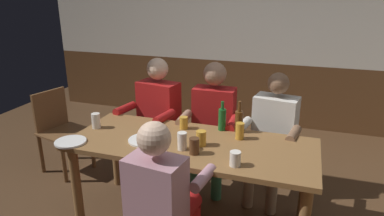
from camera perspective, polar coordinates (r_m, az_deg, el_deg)
name	(u,v)px	position (r m, az deg, el deg)	size (l,w,h in m)	color
back_wall_wainscot	(246,91)	(5.25, 8.76, 2.69)	(6.24, 0.12, 0.91)	brown
dining_table	(192,154)	(2.86, -0.08, -7.46)	(1.98, 0.81, 0.74)	brown
person_0	(155,114)	(3.59, -6.08, -0.96)	(0.60, 0.59, 1.26)	#AD1919
person_1	(212,120)	(3.40, 3.36, -1.98)	(0.55, 0.51, 1.26)	#AD1919
person_2	(272,131)	(3.31, 13.01, -3.76)	(0.57, 0.58, 1.20)	silver
person_3	(163,193)	(2.34, -4.83, -13.74)	(0.53, 0.57, 1.18)	#B78493
chair_empty_far_end	(60,128)	(4.04, -20.86, -3.12)	(0.54, 0.54, 0.88)	brown
plate_0	(145,140)	(2.87, -7.62, -5.20)	(0.28, 0.28, 0.01)	white
plate_1	(70,142)	(2.97, -19.26, -5.23)	(0.25, 0.25, 0.01)	white
bottle_0	(239,121)	(3.00, 7.69, -2.07)	(0.07, 0.07, 0.28)	#593314
bottle_1	(222,119)	(3.03, 4.95, -1.78)	(0.07, 0.07, 0.26)	#195923
pint_glass_0	(201,138)	(2.74, 1.51, -4.97)	(0.08, 0.08, 0.12)	gold
pint_glass_1	(240,131)	(2.88, 7.83, -3.75)	(0.07, 0.07, 0.14)	gold
pint_glass_2	(235,159)	(2.46, 7.08, -8.24)	(0.08, 0.08, 0.11)	white
pint_glass_3	(194,146)	(2.61, 0.38, -6.24)	(0.08, 0.08, 0.13)	#4C2D19
pint_glass_4	(182,141)	(2.67, -1.62, -5.42)	(0.07, 0.07, 0.14)	white
pint_glass_5	(184,123)	(3.06, -1.37, -2.43)	(0.07, 0.07, 0.11)	gold
pint_glass_6	(96,121)	(3.19, -15.44, -2.03)	(0.08, 0.08, 0.13)	white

